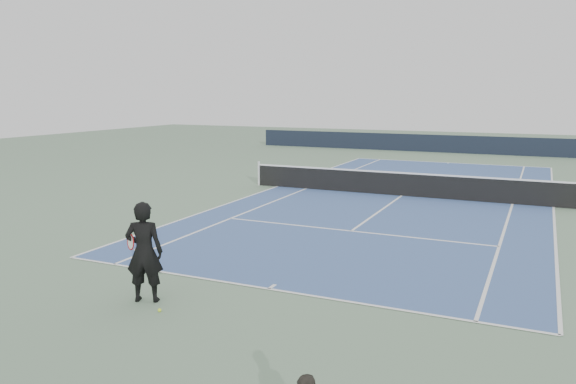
% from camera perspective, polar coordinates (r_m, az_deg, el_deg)
% --- Properties ---
extents(ground, '(80.00, 80.00, 0.00)m').
position_cam_1_polar(ground, '(22.78, 11.47, -0.40)').
color(ground, slate).
extents(court_surface, '(10.97, 23.77, 0.01)m').
position_cam_1_polar(court_surface, '(22.78, 11.47, -0.39)').
color(court_surface, '#3C588E').
rests_on(court_surface, ground).
extents(tennis_net, '(12.90, 0.10, 1.07)m').
position_cam_1_polar(tennis_net, '(22.69, 11.51, 0.85)').
color(tennis_net, silver).
rests_on(tennis_net, ground).
extents(windscreen_far, '(30.00, 0.25, 1.20)m').
position_cam_1_polar(windscreen_far, '(40.20, 17.34, 4.63)').
color(windscreen_far, black).
rests_on(windscreen_far, ground).
extents(tennis_player, '(0.90, 0.78, 1.99)m').
position_cam_1_polar(tennis_player, '(11.28, -14.41, -5.91)').
color(tennis_player, black).
rests_on(tennis_player, ground).
extents(tennis_ball, '(0.07, 0.07, 0.07)m').
position_cam_1_polar(tennis_ball, '(10.96, -12.92, -11.62)').
color(tennis_ball, '#C8E62F').
rests_on(tennis_ball, ground).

